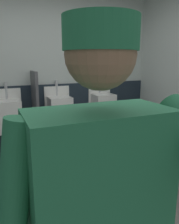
# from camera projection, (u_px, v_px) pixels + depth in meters

# --- Properties ---
(wall_back) EXTENTS (4.18, 0.12, 2.86)m
(wall_back) POSITION_uv_depth(u_px,v_px,m) (43.00, 68.00, 3.52)
(wall_back) COLOR silver
(wall_back) RESTS_ON ground_plane
(wainscot_band_back) EXTENTS (3.58, 0.03, 1.18)m
(wainscot_band_back) POSITION_uv_depth(u_px,v_px,m) (46.00, 121.00, 3.64)
(wainscot_band_back) COLOR #19232D
(wainscot_band_back) RESTS_ON ground_plane
(urinal_left) EXTENTS (0.40, 0.34, 1.24)m
(urinal_left) POSITION_uv_depth(u_px,v_px,m) (9.00, 115.00, 3.25)
(urinal_left) COLOR white
(urinal_left) RESTS_ON ground_plane
(urinal_middle) EXTENTS (0.40, 0.34, 1.24)m
(urinal_middle) POSITION_uv_depth(u_px,v_px,m) (59.00, 111.00, 3.54)
(urinal_middle) COLOR white
(urinal_middle) RESTS_ON ground_plane
(urinal_right) EXTENTS (0.40, 0.34, 1.24)m
(urinal_right) POSITION_uv_depth(u_px,v_px,m) (102.00, 107.00, 3.83)
(urinal_right) COLOR white
(urinal_right) RESTS_ON ground_plane
(privacy_divider_panel) EXTENTS (0.04, 0.40, 0.90)m
(privacy_divider_panel) POSITION_uv_depth(u_px,v_px,m) (35.00, 102.00, 3.29)
(privacy_divider_panel) COLOR #4C4C51
(trash_bin) EXTENTS (0.39, 0.39, 0.67)m
(trash_bin) POSITION_uv_depth(u_px,v_px,m) (168.00, 149.00, 3.19)
(trash_bin) COLOR #38383D
(trash_bin) RESTS_ON ground_plane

